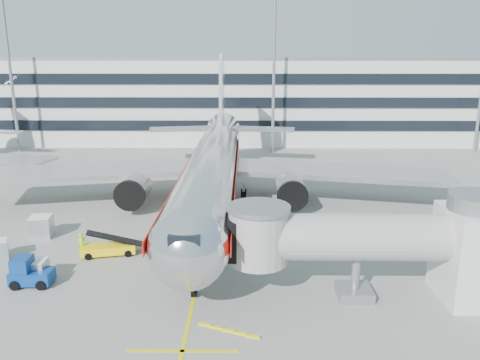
{
  "coord_description": "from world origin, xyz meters",
  "views": [
    {
      "loc": [
        3.31,
        -35.85,
        15.03
      ],
      "look_at": [
        2.86,
        7.3,
        4.0
      ],
      "focal_mm": 35.0,
      "sensor_mm": 36.0,
      "label": 1
    }
  ],
  "objects_px": {
    "main_jet": "(213,167)",
    "baggage_tug": "(29,273)",
    "belt_loader": "(109,248)",
    "cargo_container_left": "(41,227)",
    "ramp_worker": "(82,245)",
    "cargo_container_front": "(36,270)"
  },
  "relations": [
    {
      "from": "belt_loader",
      "to": "cargo_container_left",
      "type": "relative_size",
      "value": 2.25
    },
    {
      "from": "main_jet",
      "to": "belt_loader",
      "type": "distance_m",
      "value": 15.47
    },
    {
      "from": "belt_loader",
      "to": "cargo_container_left",
      "type": "bearing_deg",
      "value": 150.9
    },
    {
      "from": "ramp_worker",
      "to": "cargo_container_front",
      "type": "bearing_deg",
      "value": -149.02
    },
    {
      "from": "baggage_tug",
      "to": "cargo_container_front",
      "type": "relative_size",
      "value": 1.83
    },
    {
      "from": "baggage_tug",
      "to": "ramp_worker",
      "type": "xyz_separation_m",
      "value": [
        1.96,
        5.01,
        0.05
      ]
    },
    {
      "from": "belt_loader",
      "to": "ramp_worker",
      "type": "bearing_deg",
      "value": -174.93
    },
    {
      "from": "main_jet",
      "to": "cargo_container_left",
      "type": "xyz_separation_m",
      "value": [
        -14.5,
        -9.14,
        -3.28
      ]
    },
    {
      "from": "cargo_container_left",
      "to": "ramp_worker",
      "type": "height_order",
      "value": "cargo_container_left"
    },
    {
      "from": "belt_loader",
      "to": "ramp_worker",
      "type": "distance_m",
      "value": 2.08
    },
    {
      "from": "belt_loader",
      "to": "baggage_tug",
      "type": "xyz_separation_m",
      "value": [
        -4.0,
        -5.19,
        0.3
      ]
    },
    {
      "from": "belt_loader",
      "to": "cargo_container_front",
      "type": "distance_m",
      "value": 5.89
    },
    {
      "from": "baggage_tug",
      "to": "cargo_container_front",
      "type": "distance_m",
      "value": 0.75
    },
    {
      "from": "cargo_container_left",
      "to": "cargo_container_front",
      "type": "xyz_separation_m",
      "value": [
        3.17,
        -8.38,
        -0.19
      ]
    },
    {
      "from": "main_jet",
      "to": "baggage_tug",
      "type": "height_order",
      "value": "main_jet"
    },
    {
      "from": "main_jet",
      "to": "ramp_worker",
      "type": "bearing_deg",
      "value": -125.83
    },
    {
      "from": "cargo_container_front",
      "to": "ramp_worker",
      "type": "height_order",
      "value": "ramp_worker"
    },
    {
      "from": "main_jet",
      "to": "cargo_container_left",
      "type": "distance_m",
      "value": 17.45
    },
    {
      "from": "main_jet",
      "to": "baggage_tug",
      "type": "relative_size",
      "value": 18.38
    },
    {
      "from": "cargo_container_front",
      "to": "ramp_worker",
      "type": "xyz_separation_m",
      "value": [
        1.78,
        4.3,
        0.18
      ]
    },
    {
      "from": "baggage_tug",
      "to": "belt_loader",
      "type": "bearing_deg",
      "value": 52.4
    },
    {
      "from": "belt_loader",
      "to": "baggage_tug",
      "type": "distance_m",
      "value": 6.56
    }
  ]
}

